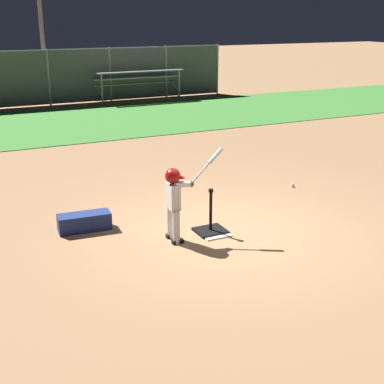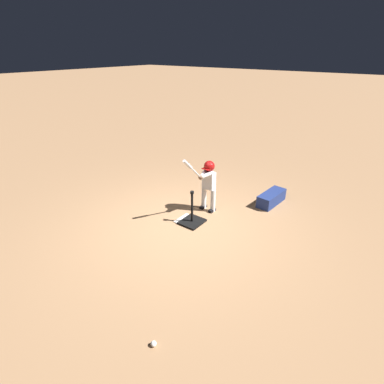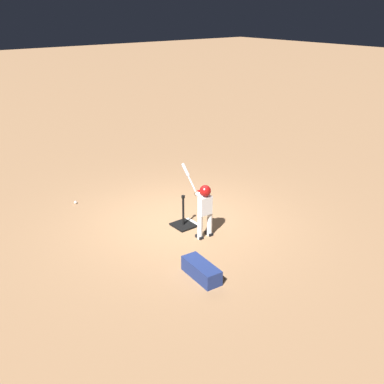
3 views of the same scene
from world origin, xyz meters
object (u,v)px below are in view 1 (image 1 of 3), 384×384
batting_tee (211,227)px  equipment_bag (84,222)px  bleachers_center (133,84)px  baseball (292,185)px  batter_child (175,195)px

batting_tee → equipment_bag: (-1.80, 0.96, 0.05)m
equipment_bag → bleachers_center: bearing=71.7°
baseball → bleachers_center: 12.52m
baseball → equipment_bag: bearing=-174.8°
baseball → equipment_bag: size_ratio=0.09×
baseball → bleachers_center: bearing=85.1°
batting_tee → bleachers_center: 14.30m
batting_tee → batter_child: 0.92m
bleachers_center → equipment_bag: size_ratio=4.18×
batter_child → bleachers_center: bearing=72.9°
batting_tee → batter_child: batter_child is taller
batter_child → equipment_bag: batter_child is taller
batter_child → equipment_bag: 1.66m
batting_tee → baseball: 2.91m
bleachers_center → equipment_bag: 13.97m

